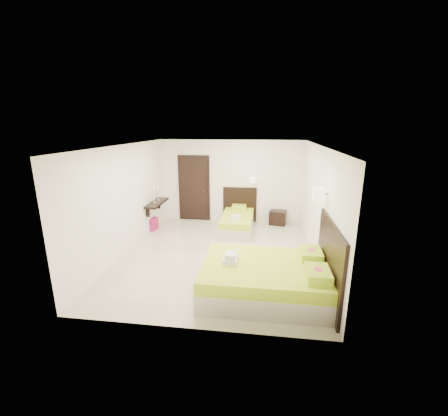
# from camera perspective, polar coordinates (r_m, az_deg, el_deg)

# --- Properties ---
(floor) EXTENTS (5.50, 5.50, 0.00)m
(floor) POSITION_cam_1_polar(r_m,az_deg,el_deg) (7.34, -1.10, -8.91)
(floor) COLOR beige
(floor) RESTS_ON ground
(bed_single) EXTENTS (1.08, 1.80, 1.48)m
(bed_single) POSITION_cam_1_polar(r_m,az_deg,el_deg) (8.99, 2.59, -2.38)
(bed_single) COLOR beige
(bed_single) RESTS_ON ground
(bed_double) EXTENTS (2.29, 1.94, 1.89)m
(bed_double) POSITION_cam_1_polar(r_m,az_deg,el_deg) (5.69, 8.62, -12.93)
(bed_double) COLOR beige
(bed_double) RESTS_ON ground
(nightstand) EXTENTS (0.58, 0.53, 0.44)m
(nightstand) POSITION_cam_1_polar(r_m,az_deg,el_deg) (9.60, 10.21, -1.77)
(nightstand) COLOR black
(nightstand) RESTS_ON ground
(ottoman) EXTENTS (0.42, 0.42, 0.36)m
(ottoman) POSITION_cam_1_polar(r_m,az_deg,el_deg) (9.25, -13.88, -2.91)
(ottoman) COLOR #9A1454
(ottoman) RESTS_ON ground
(door) EXTENTS (1.02, 0.15, 2.14)m
(door) POSITION_cam_1_polar(r_m,az_deg,el_deg) (9.76, -5.71, 3.72)
(door) COLOR black
(door) RESTS_ON ground
(console_shelf) EXTENTS (0.35, 1.20, 0.78)m
(console_shelf) POSITION_cam_1_polar(r_m,az_deg,el_deg) (9.05, -12.73, 0.94)
(console_shelf) COLOR black
(console_shelf) RESTS_ON ground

